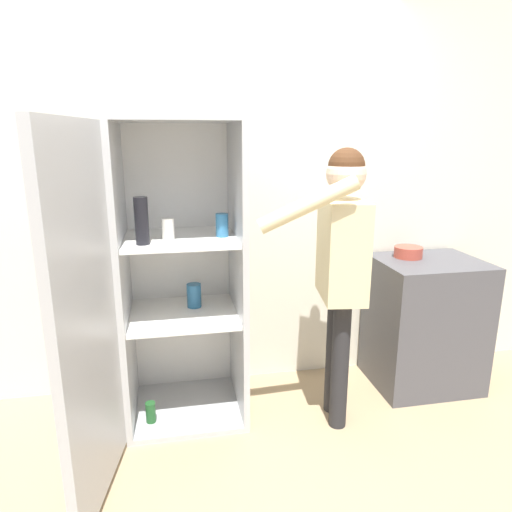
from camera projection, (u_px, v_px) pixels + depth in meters
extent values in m
plane|color=tan|center=(226.00, 473.00, 2.35)|extent=(12.00, 12.00, 0.00)
cube|color=silver|center=(203.00, 200.00, 2.95)|extent=(7.00, 0.06, 2.55)
cube|color=#B7BABC|center=(188.00, 406.00, 2.90)|extent=(0.70, 0.63, 0.04)
cube|color=#B7BABC|center=(175.00, 118.00, 2.45)|extent=(0.70, 0.63, 0.04)
cube|color=white|center=(180.00, 261.00, 2.95)|extent=(0.70, 0.03, 1.72)
cube|color=#B7BABC|center=(123.00, 278.00, 2.61)|extent=(0.04, 0.63, 1.72)
cube|color=#B7BABC|center=(238.00, 271.00, 2.73)|extent=(0.04, 0.63, 1.72)
cube|color=white|center=(184.00, 314.00, 2.74)|extent=(0.63, 0.56, 0.02)
cube|color=white|center=(180.00, 239.00, 2.62)|extent=(0.63, 0.56, 0.02)
cube|color=#B7BABC|center=(86.00, 323.00, 1.97)|extent=(0.16, 0.70, 1.72)
cylinder|color=teal|center=(194.00, 295.00, 2.80)|extent=(0.09, 0.09, 0.15)
cylinder|color=black|center=(142.00, 221.00, 2.39)|extent=(0.07, 0.07, 0.25)
cylinder|color=teal|center=(222.00, 225.00, 2.60)|extent=(0.07, 0.07, 0.13)
cylinder|color=#1E5123|center=(151.00, 412.00, 2.70)|extent=(0.06, 0.06, 0.13)
cylinder|color=beige|center=(168.00, 229.00, 2.51)|extent=(0.07, 0.07, 0.12)
cylinder|color=#262628|center=(340.00, 365.00, 2.64)|extent=(0.10, 0.10, 0.79)
cylinder|color=#262628|center=(334.00, 352.00, 2.80)|extent=(0.10, 0.10, 0.79)
cube|color=beige|center=(342.00, 249.00, 2.55)|extent=(0.28, 0.43, 0.56)
sphere|color=beige|center=(346.00, 174.00, 2.44)|extent=(0.22, 0.22, 0.22)
sphere|color=#4C2D19|center=(347.00, 166.00, 2.43)|extent=(0.20, 0.20, 0.20)
cylinder|color=beige|center=(308.00, 205.00, 2.25)|extent=(0.51, 0.15, 0.29)
cylinder|color=beige|center=(334.00, 245.00, 2.77)|extent=(0.08, 0.08, 0.52)
cube|color=#4C4C51|center=(424.00, 323.00, 3.11)|extent=(0.68, 0.56, 0.89)
cylinder|color=#B24738|center=(408.00, 252.00, 3.07)|extent=(0.19, 0.19, 0.07)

